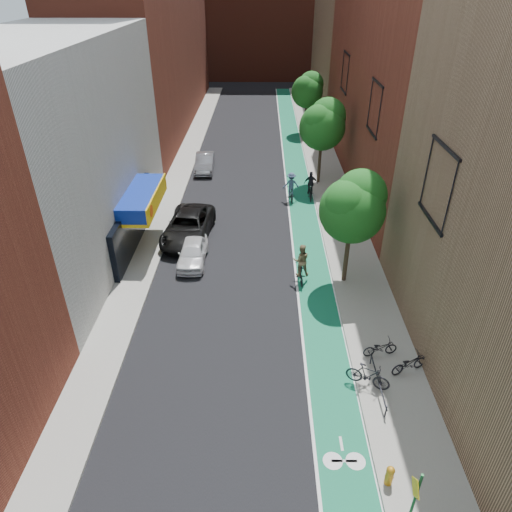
{
  "coord_description": "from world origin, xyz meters",
  "views": [
    {
      "loc": [
        1.05,
        -10.83,
        14.54
      ],
      "look_at": [
        0.74,
        10.22,
        1.5
      ],
      "focal_mm": 32.0,
      "sensor_mm": 36.0,
      "label": 1
    }
  ],
  "objects_px": {
    "cyclist_lane_near": "(301,266)",
    "parked_car_white": "(193,252)",
    "cyclist_lane_mid": "(311,189)",
    "parked_car_black": "(188,226)",
    "parked_car_silver": "(205,163)",
    "cyclist_lane_far": "(291,188)",
    "fire_hydrant": "(390,475)"
  },
  "relations": [
    {
      "from": "cyclist_lane_near",
      "to": "parked_car_white",
      "type": "bearing_deg",
      "value": -20.53
    },
    {
      "from": "cyclist_lane_mid",
      "to": "parked_car_white",
      "type": "bearing_deg",
      "value": 51.79
    },
    {
      "from": "parked_car_black",
      "to": "cyclist_lane_mid",
      "type": "relative_size",
      "value": 2.79
    },
    {
      "from": "parked_car_black",
      "to": "parked_car_white",
      "type": "bearing_deg",
      "value": -72.46
    },
    {
      "from": "parked_car_silver",
      "to": "cyclist_lane_far",
      "type": "distance_m",
      "value": 9.34
    },
    {
      "from": "cyclist_lane_mid",
      "to": "cyclist_lane_far",
      "type": "height_order",
      "value": "cyclist_lane_far"
    },
    {
      "from": "cyclist_lane_far",
      "to": "parked_car_black",
      "type": "bearing_deg",
      "value": 33.53
    },
    {
      "from": "cyclist_lane_near",
      "to": "cyclist_lane_mid",
      "type": "bearing_deg",
      "value": -101.73
    },
    {
      "from": "parked_car_black",
      "to": "fire_hydrant",
      "type": "relative_size",
      "value": 7.21
    },
    {
      "from": "parked_car_silver",
      "to": "cyclist_lane_mid",
      "type": "relative_size",
      "value": 2.04
    },
    {
      "from": "cyclist_lane_mid",
      "to": "fire_hydrant",
      "type": "distance_m",
      "value": 22.94
    },
    {
      "from": "cyclist_lane_mid",
      "to": "fire_hydrant",
      "type": "xyz_separation_m",
      "value": [
        0.6,
        -22.93,
        -0.21
      ]
    },
    {
      "from": "cyclist_lane_mid",
      "to": "parked_car_silver",
      "type": "bearing_deg",
      "value": -31.5
    },
    {
      "from": "cyclist_lane_mid",
      "to": "cyclist_lane_far",
      "type": "xyz_separation_m",
      "value": [
        -1.5,
        -0.33,
        0.17
      ]
    },
    {
      "from": "cyclist_lane_far",
      "to": "cyclist_lane_mid",
      "type": "bearing_deg",
      "value": -174.79
    },
    {
      "from": "parked_car_silver",
      "to": "cyclist_lane_far",
      "type": "xyz_separation_m",
      "value": [
        7.12,
        -6.03,
        0.26
      ]
    },
    {
      "from": "parked_car_white",
      "to": "cyclist_lane_far",
      "type": "height_order",
      "value": "cyclist_lane_far"
    },
    {
      "from": "cyclist_lane_near",
      "to": "fire_hydrant",
      "type": "relative_size",
      "value": 2.75
    },
    {
      "from": "parked_car_white",
      "to": "parked_car_black",
      "type": "relative_size",
      "value": 0.66
    },
    {
      "from": "parked_car_white",
      "to": "parked_car_black",
      "type": "distance_m",
      "value": 2.98
    },
    {
      "from": "fire_hydrant",
      "to": "cyclist_lane_far",
      "type": "bearing_deg",
      "value": 95.31
    },
    {
      "from": "parked_car_silver",
      "to": "fire_hydrant",
      "type": "relative_size",
      "value": 5.27
    },
    {
      "from": "cyclist_lane_near",
      "to": "cyclist_lane_far",
      "type": "relative_size",
      "value": 1.03
    },
    {
      "from": "parked_car_white",
      "to": "cyclist_lane_near",
      "type": "xyz_separation_m",
      "value": [
        6.2,
        -1.85,
        0.29
      ]
    },
    {
      "from": "parked_car_silver",
      "to": "cyclist_lane_near",
      "type": "relative_size",
      "value": 1.91
    },
    {
      "from": "parked_car_black",
      "to": "fire_hydrant",
      "type": "distance_m",
      "value": 18.98
    },
    {
      "from": "parked_car_silver",
      "to": "fire_hydrant",
      "type": "bearing_deg",
      "value": -74.22
    },
    {
      "from": "cyclist_lane_near",
      "to": "cyclist_lane_far",
      "type": "xyz_separation_m",
      "value": [
        0.0,
        10.63,
        0.01
      ]
    },
    {
      "from": "parked_car_white",
      "to": "cyclist_lane_near",
      "type": "relative_size",
      "value": 1.74
    },
    {
      "from": "parked_car_black",
      "to": "parked_car_silver",
      "type": "bearing_deg",
      "value": 95.83
    },
    {
      "from": "parked_car_white",
      "to": "cyclist_lane_mid",
      "type": "relative_size",
      "value": 1.86
    },
    {
      "from": "parked_car_silver",
      "to": "cyclist_lane_mid",
      "type": "distance_m",
      "value": 10.34
    }
  ]
}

